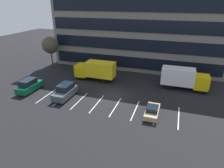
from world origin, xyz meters
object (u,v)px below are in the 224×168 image
(box_truck_yellow_all, at_px, (96,70))
(sedan_tan, at_px, (152,111))
(box_truck_yellow, at_px, (184,78))
(suv_charcoal, at_px, (65,91))
(suv_forest, at_px, (29,85))
(bare_tree, at_px, (50,45))

(box_truck_yellow_all, height_order, sedan_tan, box_truck_yellow_all)
(box_truck_yellow, height_order, box_truck_yellow_all, box_truck_yellow)
(suv_charcoal, xyz_separation_m, sedan_tan, (13.18, -0.95, -0.37))
(box_truck_yellow_all, bearing_deg, suv_forest, -135.61)
(suv_charcoal, distance_m, bare_tree, 16.22)
(sedan_tan, bearing_deg, bare_tree, 151.32)
(suv_charcoal, distance_m, sedan_tan, 13.22)
(box_truck_yellow_all, xyz_separation_m, suv_charcoal, (-1.56, -8.11, -0.94))
(suv_charcoal, bearing_deg, sedan_tan, -4.11)
(suv_charcoal, bearing_deg, bare_tree, 130.92)
(box_truck_yellow, xyz_separation_m, bare_tree, (-27.14, 2.95, 2.87))
(box_truck_yellow, xyz_separation_m, sedan_tan, (-3.63, -9.91, -1.31))
(suv_forest, bearing_deg, box_truck_yellow, 20.76)
(box_truck_yellow, distance_m, sedan_tan, 10.63)
(box_truck_yellow, bearing_deg, suv_charcoal, -151.94)
(box_truck_yellow, bearing_deg, box_truck_yellow_all, -176.79)
(box_truck_yellow_all, height_order, bare_tree, bare_tree)
(suv_forest, bearing_deg, bare_tree, 107.24)
(suv_charcoal, relative_size, sedan_tan, 1.21)
(suv_forest, relative_size, sedan_tan, 1.20)
(box_truck_yellow, distance_m, suv_forest, 25.11)
(suv_charcoal, distance_m, suv_forest, 6.65)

